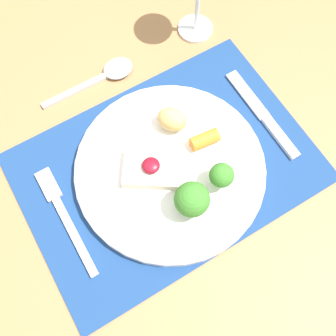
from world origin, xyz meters
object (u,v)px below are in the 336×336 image
(dinner_plate, at_px, (170,170))
(fork, at_px, (63,213))
(spoon, at_px, (110,73))
(knife, at_px, (266,119))

(dinner_plate, bearing_deg, fork, 171.23)
(fork, distance_m, spoon, 0.26)
(spoon, bearing_deg, dinner_plate, -95.46)
(dinner_plate, xyz_separation_m, knife, (0.19, -0.00, -0.01))
(dinner_plate, height_order, fork, dinner_plate)
(fork, bearing_deg, spoon, 46.08)
(spoon, bearing_deg, fork, -137.55)
(fork, height_order, spoon, spoon)
(knife, bearing_deg, spoon, 129.60)
(fork, xyz_separation_m, spoon, (0.18, 0.19, 0.00))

